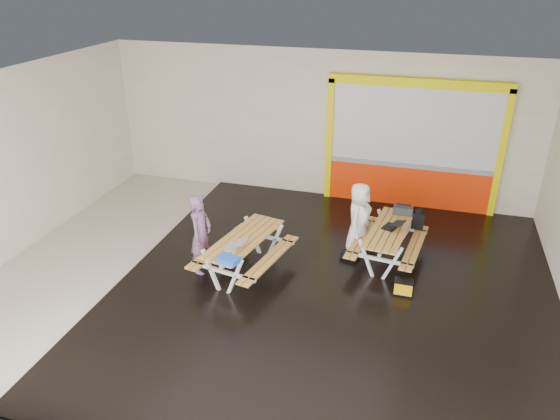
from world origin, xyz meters
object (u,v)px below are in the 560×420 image
(person_right, at_px, (359,219))
(backpack, at_px, (418,219))
(person_left, at_px, (201,234))
(picnic_table_left, at_px, (244,246))
(picnic_table_right, at_px, (389,236))
(toolbox, at_px, (403,210))
(laptop_right, at_px, (393,226))
(fluke_bag, at_px, (403,288))
(dark_case, at_px, (350,255))
(laptop_left, at_px, (236,245))
(blue_pouch, at_px, (229,260))

(person_right, distance_m, backpack, 1.20)
(person_left, bearing_deg, picnic_table_left, -77.11)
(person_left, bearing_deg, picnic_table_right, -66.51)
(picnic_table_right, xyz_separation_m, toolbox, (0.19, 0.68, 0.26))
(person_right, xyz_separation_m, laptop_right, (0.66, -0.15, 0.02))
(person_left, xyz_separation_m, laptop_right, (3.30, 1.34, -0.02))
(laptop_right, bearing_deg, picnic_table_left, -154.91)
(person_right, distance_m, fluke_bag, 1.71)
(picnic_table_left, bearing_deg, person_right, 35.57)
(picnic_table_right, distance_m, dark_case, 0.83)
(picnic_table_left, distance_m, laptop_left, 0.44)
(toolbox, height_order, fluke_bag, toolbox)
(backpack, bearing_deg, blue_pouch, -137.30)
(person_left, relative_size, fluke_bag, 4.78)
(picnic_table_left, relative_size, fluke_bag, 6.61)
(picnic_table_right, height_order, dark_case, picnic_table_right)
(backpack, relative_size, fluke_bag, 1.23)
(backpack, bearing_deg, person_right, -156.08)
(picnic_table_right, height_order, laptop_left, laptop_left)
(blue_pouch, distance_m, dark_case, 2.67)
(person_left, distance_m, blue_pouch, 1.08)
(person_right, distance_m, dark_case, 0.72)
(person_right, distance_m, blue_pouch, 2.86)
(fluke_bag, bearing_deg, person_left, -176.42)
(picnic_table_left, bearing_deg, toolbox, 34.64)
(toolbox, distance_m, dark_case, 1.38)
(person_left, bearing_deg, laptop_left, -104.95)
(person_right, bearing_deg, person_left, 129.50)
(toolbox, bearing_deg, person_left, -149.80)
(blue_pouch, relative_size, dark_case, 1.06)
(picnic_table_left, relative_size, toolbox, 5.49)
(person_left, distance_m, laptop_left, 0.78)
(person_right, bearing_deg, toolbox, -47.66)
(picnic_table_right, distance_m, person_right, 0.66)
(laptop_right, relative_size, blue_pouch, 1.36)
(picnic_table_right, bearing_deg, person_right, 163.82)
(person_right, relative_size, fluke_bag, 4.54)
(picnic_table_left, distance_m, person_right, 2.31)
(laptop_left, xyz_separation_m, backpack, (2.98, 2.20, -0.14))
(toolbox, bearing_deg, blue_pouch, -133.99)
(person_right, xyz_separation_m, fluke_bag, (0.99, -1.27, -0.58))
(laptop_right, bearing_deg, person_left, -157.87)
(laptop_right, distance_m, fluke_bag, 1.31)
(backpack, relative_size, dark_case, 1.23)
(blue_pouch, bearing_deg, laptop_right, 39.60)
(person_left, xyz_separation_m, dark_case, (2.55, 1.20, -0.69))
(laptop_right, height_order, dark_case, laptop_right)
(toolbox, xyz_separation_m, backpack, (0.30, -0.02, -0.14))
(laptop_left, bearing_deg, dark_case, 38.31)
(toolbox, relative_size, dark_case, 1.20)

